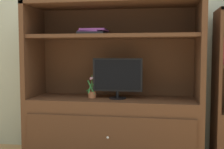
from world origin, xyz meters
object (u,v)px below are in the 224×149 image
object	(u,v)px
media_console	(113,112)
tv_monitor	(117,77)
potted_plant	(92,92)
magazine_stack	(93,32)

from	to	relation	value
media_console	tv_monitor	world-z (taller)	media_console
media_console	potted_plant	world-z (taller)	media_console
potted_plant	tv_monitor	bearing A→B (deg)	-3.17
tv_monitor	potted_plant	xyz separation A→B (m)	(-0.27, 0.02, -0.17)
tv_monitor	magazine_stack	bearing A→B (deg)	174.18
media_console	tv_monitor	distance (m)	0.38
potted_plant	magazine_stack	size ratio (longest dim) A/B	0.75
potted_plant	magazine_stack	xyz separation A→B (m)	(0.01, 0.01, 0.63)
media_console	potted_plant	size ratio (longest dim) A/B	7.37
tv_monitor	potted_plant	size ratio (longest dim) A/B	2.11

